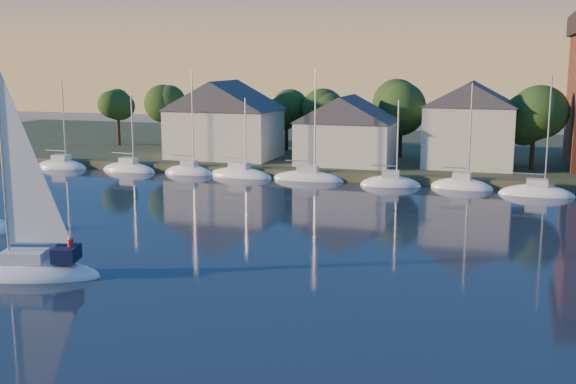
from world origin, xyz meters
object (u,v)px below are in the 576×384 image
at_px(clubhouse_east, 470,123).
at_px(hero_sailboat, 28,267).
at_px(clubhouse_west, 224,118).
at_px(clubhouse_centre, 347,129).

xyz_separation_m(clubhouse_east, hero_sailboat, (-23.46, -48.89, -5.39)).
distance_m(clubhouse_west, hero_sailboat, 48.62).
bearing_deg(clubhouse_west, hero_sailboat, -82.22).
distance_m(clubhouse_west, clubhouse_east, 30.02).
height_order(clubhouse_west, clubhouse_centre, clubhouse_west).
bearing_deg(hero_sailboat, clubhouse_east, -131.05).
bearing_deg(clubhouse_centre, clubhouse_west, 176.42).
relative_size(clubhouse_centre, clubhouse_east, 1.10).
relative_size(clubhouse_west, clubhouse_east, 1.30).
distance_m(clubhouse_west, clubhouse_centre, 16.05).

